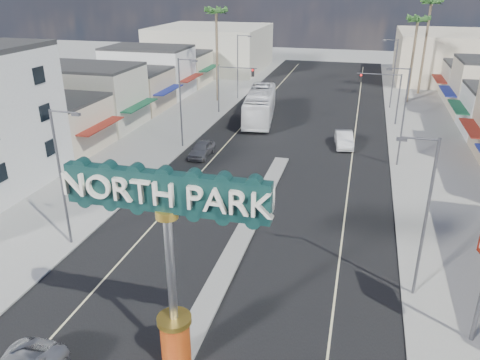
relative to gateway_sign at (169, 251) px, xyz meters
The scene contains 23 objects.
ground 28.64m from the gateway_sign, 90.00° to the left, with size 160.00×160.00×0.00m, color gray.
road 28.64m from the gateway_sign, 90.00° to the left, with size 20.00×120.00×0.01m, color black.
median_island 13.37m from the gateway_sign, 90.00° to the left, with size 1.30×30.00×0.16m, color gray.
sidewalk_left 31.87m from the gateway_sign, 116.55° to the left, with size 8.00×120.00×0.12m, color gray.
sidewalk_right 31.87m from the gateway_sign, 63.45° to the left, with size 8.00×120.00×0.12m, color gray.
storefront_row_left 47.62m from the gateway_sign, 120.33° to the left, with size 12.00×42.00×6.00m, color beige.
backdrop_far_left 76.29m from the gateway_sign, 106.77° to the left, with size 20.00×20.00×8.00m, color #B7B29E.
backdrop_far_right 76.29m from the gateway_sign, 73.23° to the left, with size 20.00×20.00×8.00m, color beige.
gateway_sign is the anchor object (origin of this frame).
traffic_signal_left 43.04m from the gateway_sign, 102.33° to the left, with size 5.09×0.45×6.00m.
traffic_signal_right 43.04m from the gateway_sign, 77.67° to the left, with size 5.09×0.45×6.00m.
streetlight_l_near 13.19m from the gateway_sign, 142.45° to the left, with size 2.03×0.22×9.00m.
streetlight_l_mid 29.91m from the gateway_sign, 110.42° to the left, with size 2.03×0.22×9.00m.
streetlight_l_far 51.10m from the gateway_sign, 101.78° to the left, with size 2.03×0.22×9.00m.
streetlight_r_near 13.19m from the gateway_sign, 37.55° to the left, with size 2.03×0.22×9.00m.
streetlight_r_mid 29.91m from the gateway_sign, 69.58° to the left, with size 2.03×0.22×9.00m.
streetlight_r_far 51.10m from the gateway_sign, 78.22° to the left, with size 2.03×0.22×9.00m.
palm_left_far 50.06m from the gateway_sign, 105.15° to the left, with size 2.60×2.60×13.10m.
palm_right_mid 55.76m from the gateway_sign, 76.47° to the left, with size 2.60×2.60×12.10m.
palm_right_far 62.20m from the gateway_sign, 75.97° to the left, with size 2.60×2.60×14.10m.
car_parked_left 27.56m from the gateway_sign, 106.68° to the left, with size 1.72×4.29×1.46m, color slate.
car_parked_right 33.29m from the gateway_sign, 80.37° to the left, with size 1.66×4.75×1.57m, color silver.
city_bus 40.73m from the gateway_sign, 97.29° to the left, with size 3.08×13.15×3.66m, color white.
Camera 1 is at (6.82, -12.81, 15.85)m, focal length 35.00 mm.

